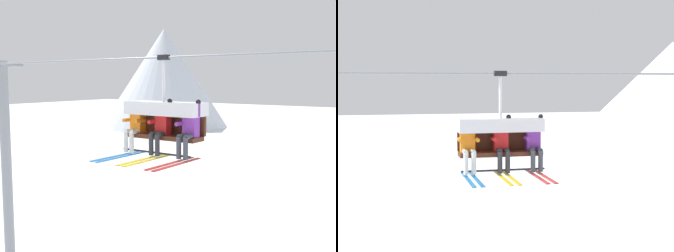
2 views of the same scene
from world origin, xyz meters
TOP-DOWN VIEW (x-y plane):
  - mountain_peak_central at (30.59, 43.88)m, footprint 23.77×23.77m
  - lift_cable at (1.42, -0.80)m, footprint 20.38×0.05m
  - chairlift_chair at (-0.20, -0.73)m, footprint 1.93×0.74m
  - skier_orange at (-0.96, -0.95)m, footprint 0.46×1.70m
  - skier_red at (-0.20, -0.94)m, footprint 0.48×1.70m
  - skier_purple at (0.56, -0.94)m, footprint 0.48×1.70m

SIDE VIEW (x-z plane):
  - skier_orange at x=-0.96m, z-range 5.20..6.43m
  - skier_red at x=-0.20m, z-range 5.17..6.50m
  - skier_purple at x=0.56m, z-range 5.17..6.50m
  - mountain_peak_central at x=30.59m, z-range 0.00..11.90m
  - chairlift_chair at x=-0.20m, z-range 5.00..7.22m
  - lift_cable at x=1.42m, z-range 7.39..7.44m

